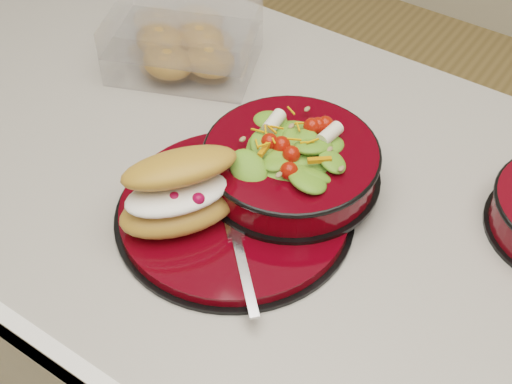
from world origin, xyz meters
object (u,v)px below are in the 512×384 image
Objects in this scene: island_counter at (224,330)px; salad_bowl at (291,157)px; croissant at (180,193)px; pastry_box at (184,43)px; dinner_plate at (235,211)px; fork at (241,260)px.

salad_bowl is at bearing 1.62° from island_counter.
croissant reaches higher than pastry_box.
salad_bowl reaches higher than island_counter.
croissant reaches higher than dinner_plate.
island_counter is 5.18× the size of salad_bowl.
fork is (0.03, -0.15, -0.03)m from salad_bowl.
fork is (0.06, -0.07, 0.01)m from dinner_plate.
salad_bowl is 1.30× the size of croissant.
island_counter is 9.94× the size of fork.
island_counter is 0.52m from fork.
fork is at bearing -64.79° from pastry_box.
dinner_plate is 2.51× the size of fork.
dinner_plate is 0.09m from fork.
island_counter is at bearing -63.41° from pastry_box.
croissant is 0.36m from pastry_box.
island_counter is 6.75× the size of croissant.
salad_bowl is (0.13, 0.00, 0.50)m from island_counter.
island_counter is at bearing 139.74° from dinner_plate.
salad_bowl reaches higher than fork.
salad_bowl is at bearing 70.58° from dinner_plate.
fork is (0.10, -0.02, -0.04)m from croissant.
croissant is at bearing -67.95° from island_counter.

